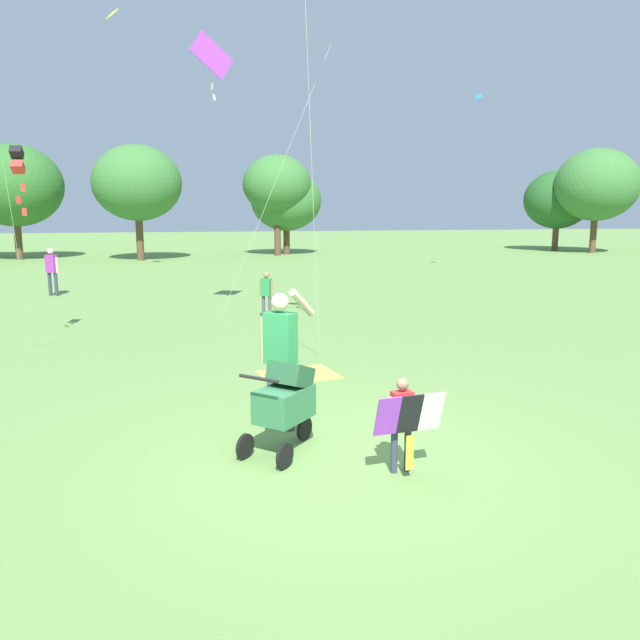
# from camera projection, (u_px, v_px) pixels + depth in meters

# --- Properties ---
(ground_plane) EXTENTS (120.00, 120.00, 0.00)m
(ground_plane) POSITION_uv_depth(u_px,v_px,m) (342.00, 459.00, 6.83)
(ground_plane) COLOR #668E47
(treeline_distant) EXTENTS (38.85, 6.40, 5.87)m
(treeline_distant) POSITION_uv_depth(u_px,v_px,m) (267.00, 190.00, 33.30)
(treeline_distant) COLOR brown
(treeline_distant) RESTS_ON ground
(child_with_butterfly_kite) EXTENTS (0.74, 0.38, 1.00)m
(child_with_butterfly_kite) POSITION_uv_depth(u_px,v_px,m) (403.00, 417.00, 6.36)
(child_with_butterfly_kite) COLOR #33384C
(child_with_butterfly_kite) RESTS_ON ground
(person_adult_flyer) EXTENTS (0.68, 0.46, 1.76)m
(person_adult_flyer) POSITION_uv_depth(u_px,v_px,m) (281.00, 348.00, 7.59)
(person_adult_flyer) COLOR #4C4C51
(person_adult_flyer) RESTS_ON ground
(stroller) EXTENTS (0.93, 1.01, 1.03)m
(stroller) POSITION_uv_depth(u_px,v_px,m) (285.00, 399.00, 6.94)
(stroller) COLOR black
(stroller) RESTS_ON ground
(kite_orange_delta) EXTENTS (2.73, 2.76, 6.56)m
(kite_orange_delta) POSITION_uv_depth(u_px,v_px,m) (214.00, 63.00, 13.95)
(kite_orange_delta) COLOR purple
(kite_orange_delta) RESTS_ON ground
(kite_green_novelty) EXTENTS (0.41, 2.06, 3.80)m
(kite_green_novelty) POSITION_uv_depth(u_px,v_px,m) (17.00, 163.00, 11.51)
(kite_green_novelty) COLOR black
(kite_green_novelty) RESTS_ON ground
(person_red_shirt) EXTENTS (0.42, 0.31, 1.45)m
(person_red_shirt) POSITION_uv_depth(u_px,v_px,m) (52.00, 268.00, 18.96)
(person_red_shirt) COLOR #33384C
(person_red_shirt) RESTS_ON ground
(person_sitting_far) EXTENTS (0.31, 0.27, 1.15)m
(person_sitting_far) POSITION_uv_depth(u_px,v_px,m) (266.00, 291.00, 15.09)
(person_sitting_far) COLOR #4C4C51
(person_sitting_far) RESTS_ON ground
(picnic_blanket) EXTENTS (1.37, 1.16, 0.02)m
(picnic_blanket) POSITION_uv_depth(u_px,v_px,m) (298.00, 375.00, 10.19)
(picnic_blanket) COLOR gold
(picnic_blanket) RESTS_ON ground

